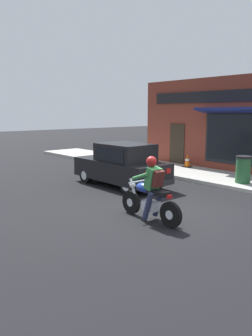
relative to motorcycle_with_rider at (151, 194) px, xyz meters
The scene contains 7 objects.
ground_plane 1.10m from the motorcycle_with_rider, 10.86° to the left, with size 80.00×80.00×0.00m, color black.
sidewalk_curb 6.53m from the motorcycle_with_rider, 29.11° to the left, with size 2.60×22.00×0.14m, color #ADAAA3.
storefront_building 7.73m from the motorcycle_with_rider, 18.43° to the left, with size 1.25×9.36×4.20m.
motorcycle_with_rider is the anchor object (origin of this frame).
car_hatchback 3.96m from the motorcycle_with_rider, 59.84° to the left, with size 1.65×3.78×1.57m.
trash_bin 5.23m from the motorcycle_with_rider, ahead, with size 0.56×0.56×0.98m.
traffic_cone 7.56m from the motorcycle_with_rider, 31.44° to the left, with size 0.36×0.36×0.60m.
Camera 1 is at (-6.48, -5.68, 2.67)m, focal length 35.00 mm.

